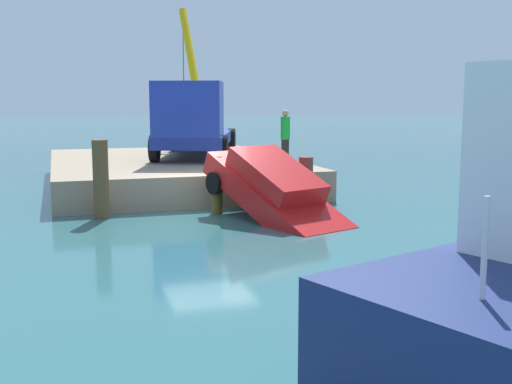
{
  "coord_description": "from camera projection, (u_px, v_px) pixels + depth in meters",
  "views": [
    {
      "loc": [
        17.88,
        -4.19,
        3.32
      ],
      "look_at": [
        0.36,
        1.35,
        0.6
      ],
      "focal_mm": 44.62,
      "sensor_mm": 36.0,
      "label": 1
    }
  ],
  "objects": [
    {
      "name": "piling_far",
      "position": [
        306.0,
        183.0,
        19.26
      ],
      "size": [
        0.43,
        0.43,
        1.56
      ],
      "primitive_type": "cylinder",
      "color": "brown",
      "rests_on": "ground"
    },
    {
      "name": "piling_mid",
      "position": [
        217.0,
        185.0,
        18.37
      ],
      "size": [
        0.33,
        0.33,
        1.66
      ],
      "primitive_type": "cylinder",
      "color": "brown",
      "rests_on": "ground"
    },
    {
      "name": "dock",
      "position": [
        170.0,
        171.0,
        24.65
      ],
      "size": [
        11.73,
        8.75,
        1.0
      ],
      "primitive_type": "cube",
      "color": "gray",
      "rests_on": "ground"
    },
    {
      "name": "piling_near",
      "position": [
        101.0,
        179.0,
        17.56
      ],
      "size": [
        0.43,
        0.43,
        2.18
      ],
      "primitive_type": "cylinder",
      "color": "brown",
      "rests_on": "ground"
    },
    {
      "name": "dock_worker",
      "position": [
        285.0,
        135.0,
        23.11
      ],
      "size": [
        0.34,
        0.34,
        1.9
      ],
      "color": "#262626",
      "rests_on": "dock"
    },
    {
      "name": "crane_truck",
      "position": [
        193.0,
        121.0,
        24.5
      ],
      "size": [
        9.85,
        4.64,
        6.61
      ],
      "color": "navy",
      "rests_on": "dock"
    },
    {
      "name": "ground",
      "position": [
        209.0,
        213.0,
        18.59
      ],
      "size": [
        200.0,
        200.0,
        0.0
      ],
      "primitive_type": "plane",
      "color": "#2D6066"
    },
    {
      "name": "salvaged_car",
      "position": [
        276.0,
        192.0,
        17.45
      ],
      "size": [
        4.82,
        3.36,
        2.73
      ],
      "color": "red",
      "rests_on": "ground"
    }
  ]
}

